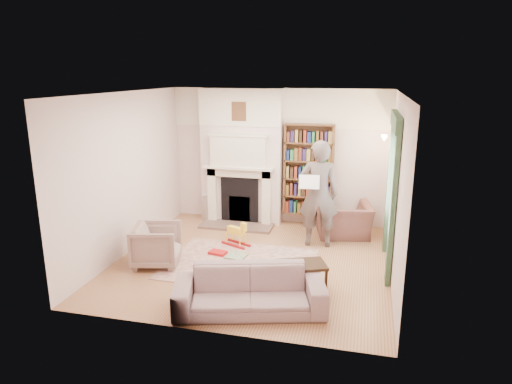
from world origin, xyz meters
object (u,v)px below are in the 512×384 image
(man_reading, at_px, (319,194))
(rocking_horse, at_px, (236,233))
(armchair_left, at_px, (157,245))
(armchair_reading, at_px, (344,220))
(bookcase, at_px, (309,170))
(coffee_table, at_px, (301,278))
(sofa, at_px, (249,290))
(paraffin_heater, at_px, (208,208))

(man_reading, height_order, rocking_horse, man_reading)
(armchair_left, bearing_deg, armchair_reading, -68.29)
(man_reading, bearing_deg, bookcase, -79.89)
(armchair_reading, xyz_separation_m, coffee_table, (-0.47, -2.54, -0.10))
(armchair_reading, relative_size, sofa, 0.50)
(armchair_reading, xyz_separation_m, armchair_left, (-2.94, -2.11, 0.02))
(bookcase, relative_size, sofa, 0.92)
(coffee_table, bearing_deg, bookcase, 74.12)
(armchair_reading, bearing_deg, paraffin_heater, -17.93)
(bookcase, relative_size, rocking_horse, 3.39)
(man_reading, height_order, paraffin_heater, man_reading)
(coffee_table, height_order, rocking_horse, rocking_horse)
(man_reading, distance_m, rocking_horse, 1.67)
(coffee_table, bearing_deg, sofa, -152.96)
(armchair_reading, xyz_separation_m, man_reading, (-0.45, -0.60, 0.66))
(bookcase, xyz_separation_m, coffee_table, (0.31, -3.06, -0.95))
(bookcase, distance_m, man_reading, 1.18)
(coffee_table, relative_size, paraffin_heater, 1.27)
(bookcase, height_order, armchair_reading, bookcase)
(man_reading, bearing_deg, armchair_left, 24.88)
(rocking_horse, bearing_deg, man_reading, 40.01)
(man_reading, bearing_deg, coffee_table, 83.01)
(armchair_left, xyz_separation_m, man_reading, (2.49, 1.51, 0.64))
(sofa, bearing_deg, armchair_reading, 56.05)
(sofa, bearing_deg, coffee_table, 33.12)
(armchair_reading, height_order, coffee_table, armchair_reading)
(armchair_left, height_order, man_reading, man_reading)
(sofa, xyz_separation_m, rocking_horse, (-0.83, 2.22, -0.05))
(armchair_left, relative_size, man_reading, 0.38)
(man_reading, bearing_deg, rocking_horse, 8.84)
(bookcase, height_order, coffee_table, bookcase)
(sofa, height_order, man_reading, man_reading)
(bookcase, bearing_deg, sofa, -94.37)
(paraffin_heater, height_order, rocking_horse, paraffin_heater)
(man_reading, bearing_deg, armchair_reading, -133.22)
(paraffin_heater, bearing_deg, sofa, -62.58)
(paraffin_heater, xyz_separation_m, rocking_horse, (0.99, -1.29, -0.04))
(bookcase, distance_m, paraffin_heater, 2.30)
(paraffin_heater, bearing_deg, man_reading, -20.27)
(armchair_reading, height_order, sofa, armchair_reading)
(coffee_table, relative_size, rocking_horse, 1.28)
(armchair_reading, bearing_deg, rocking_horse, 15.65)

